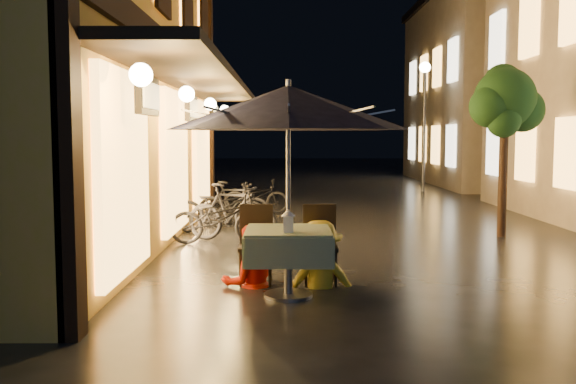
{
  "coord_description": "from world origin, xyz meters",
  "views": [
    {
      "loc": [
        -1.54,
        -7.05,
        1.84
      ],
      "look_at": [
        -1.51,
        0.75,
        1.15
      ],
      "focal_mm": 40.0,
      "sensor_mm": 36.0,
      "label": 1
    }
  ],
  "objects_px": {
    "cafe_table": "(288,246)",
    "bicycle_0": "(219,218)",
    "table_lantern": "(288,220)",
    "person_yellow": "(319,222)",
    "person_orange": "(249,227)",
    "patio_umbrella": "(288,108)"
  },
  "relations": [
    {
      "from": "cafe_table",
      "to": "person_orange",
      "type": "xyz_separation_m",
      "value": [
        -0.47,
        0.58,
        0.14
      ]
    },
    {
      "from": "table_lantern",
      "to": "bicycle_0",
      "type": "relative_size",
      "value": 0.15
    },
    {
      "from": "cafe_table",
      "to": "bicycle_0",
      "type": "height_order",
      "value": "bicycle_0"
    },
    {
      "from": "patio_umbrella",
      "to": "person_yellow",
      "type": "height_order",
      "value": "patio_umbrella"
    },
    {
      "from": "table_lantern",
      "to": "person_yellow",
      "type": "height_order",
      "value": "person_yellow"
    },
    {
      "from": "table_lantern",
      "to": "person_orange",
      "type": "bearing_deg",
      "value": 119.94
    },
    {
      "from": "table_lantern",
      "to": "bicycle_0",
      "type": "bearing_deg",
      "value": 106.72
    },
    {
      "from": "bicycle_0",
      "to": "patio_umbrella",
      "type": "bearing_deg",
      "value": -169.99
    },
    {
      "from": "person_yellow",
      "to": "bicycle_0",
      "type": "distance_m",
      "value": 3.5
    },
    {
      "from": "cafe_table",
      "to": "bicycle_0",
      "type": "distance_m",
      "value": 3.82
    },
    {
      "from": "patio_umbrella",
      "to": "person_orange",
      "type": "xyz_separation_m",
      "value": [
        -0.47,
        0.58,
        -1.42
      ]
    },
    {
      "from": "bicycle_0",
      "to": "cafe_table",
      "type": "bearing_deg",
      "value": -169.99
    },
    {
      "from": "person_orange",
      "to": "bicycle_0",
      "type": "relative_size",
      "value": 0.87
    },
    {
      "from": "cafe_table",
      "to": "patio_umbrella",
      "type": "distance_m",
      "value": 1.56
    },
    {
      "from": "table_lantern",
      "to": "person_yellow",
      "type": "relative_size",
      "value": 0.16
    },
    {
      "from": "table_lantern",
      "to": "person_orange",
      "type": "relative_size",
      "value": 0.17
    },
    {
      "from": "patio_umbrella",
      "to": "person_orange",
      "type": "relative_size",
      "value": 1.89
    },
    {
      "from": "cafe_table",
      "to": "person_yellow",
      "type": "distance_m",
      "value": 0.67
    },
    {
      "from": "person_yellow",
      "to": "person_orange",
      "type": "bearing_deg",
      "value": -13.3
    },
    {
      "from": "cafe_table",
      "to": "table_lantern",
      "type": "xyz_separation_m",
      "value": [
        0.0,
        -0.24,
        0.33
      ]
    },
    {
      "from": "table_lantern",
      "to": "person_yellow",
      "type": "bearing_deg",
      "value": 63.28
    },
    {
      "from": "cafe_table",
      "to": "patio_umbrella",
      "type": "xyz_separation_m",
      "value": [
        0.0,
        -0.0,
        1.56
      ]
    }
  ]
}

